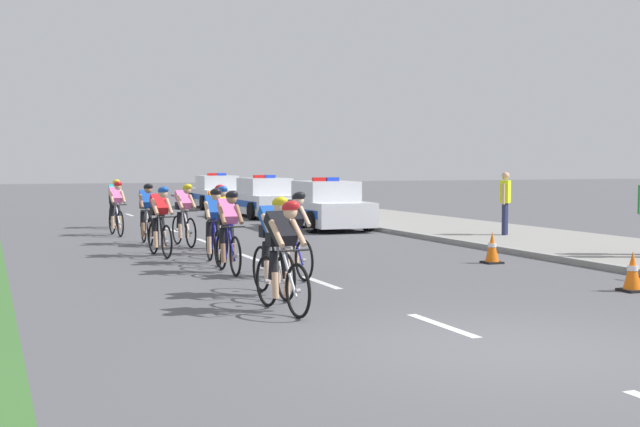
# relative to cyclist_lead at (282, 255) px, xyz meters

# --- Properties ---
(ground_plane) EXTENTS (160.00, 160.00, 0.00)m
(ground_plane) POSITION_rel_cyclist_lead_xyz_m (1.54, -2.99, -0.79)
(ground_plane) COLOR #56565B
(sidewalk_slab) EXTENTS (4.59, 60.00, 0.12)m
(sidewalk_slab) POSITION_rel_cyclist_lead_xyz_m (9.38, 11.01, -0.73)
(sidewalk_slab) COLOR gray
(sidewalk_slab) RESTS_ON ground
(kerb_edge) EXTENTS (0.16, 60.00, 0.13)m
(kerb_edge) POSITION_rel_cyclist_lead_xyz_m (7.17, 11.01, -0.72)
(kerb_edge) COLOR #9E9E99
(kerb_edge) RESTS_ON ground
(lane_markings_centre) EXTENTS (0.14, 29.60, 0.01)m
(lane_markings_centre) POSITION_rel_cyclist_lead_xyz_m (1.54, 8.42, -0.78)
(lane_markings_centre) COLOR white
(lane_markings_centre) RESTS_ON ground
(cyclist_lead) EXTENTS (0.45, 1.72, 1.56)m
(cyclist_lead) POSITION_rel_cyclist_lead_xyz_m (0.00, 0.00, 0.00)
(cyclist_lead) COLOR black
(cyclist_lead) RESTS_ON ground
(cyclist_second) EXTENTS (0.43, 1.72, 1.56)m
(cyclist_second) POSITION_rel_cyclist_lead_xyz_m (0.32, 1.32, 0.00)
(cyclist_second) COLOR black
(cyclist_second) RESTS_ON ground
(cyclist_third) EXTENTS (0.43, 1.72, 1.56)m
(cyclist_third) POSITION_rel_cyclist_lead_xyz_m (1.31, 3.15, 0.00)
(cyclist_third) COLOR black
(cyclist_third) RESTS_ON ground
(cyclist_fourth) EXTENTS (0.42, 1.72, 1.56)m
(cyclist_fourth) POSITION_rel_cyclist_lead_xyz_m (0.43, 4.16, 0.00)
(cyclist_fourth) COLOR black
(cyclist_fourth) RESTS_ON ground
(cyclist_fifth) EXTENTS (0.44, 1.72, 1.56)m
(cyclist_fifth) POSITION_rel_cyclist_lead_xyz_m (0.55, 5.66, 0.00)
(cyclist_fifth) COLOR black
(cyclist_fifth) RESTS_ON ground
(cyclist_sixth) EXTENTS (0.44, 1.72, 1.56)m
(cyclist_sixth) POSITION_rel_cyclist_lead_xyz_m (1.10, 7.19, 0.00)
(cyclist_sixth) COLOR black
(cyclist_sixth) RESTS_ON ground
(cyclist_seventh) EXTENTS (0.42, 1.72, 1.56)m
(cyclist_seventh) POSITION_rel_cyclist_lead_xyz_m (1.36, 8.47, 0.00)
(cyclist_seventh) COLOR black
(cyclist_seventh) RESTS_ON ground
(cyclist_eighth) EXTENTS (0.45, 1.72, 1.56)m
(cyclist_eighth) POSITION_rel_cyclist_lead_xyz_m (-0.20, 7.36, 0.00)
(cyclist_eighth) COLOR black
(cyclist_eighth) RESTS_ON ground
(cyclist_ninth) EXTENTS (0.45, 1.72, 1.56)m
(cyclist_ninth) POSITION_rel_cyclist_lead_xyz_m (0.78, 9.39, 0.00)
(cyclist_ninth) COLOR black
(cyclist_ninth) RESTS_ON ground
(cyclist_tenth) EXTENTS (0.44, 1.72, 1.56)m
(cyclist_tenth) POSITION_rel_cyclist_lead_xyz_m (-0.31, 13.05, 0.00)
(cyclist_tenth) COLOR black
(cyclist_tenth) RESTS_ON ground
(cyclist_eleventh) EXTENTS (0.42, 1.72, 1.56)m
(cyclist_eleventh) POSITION_rel_cyclist_lead_xyz_m (0.02, 10.14, 0.00)
(cyclist_eleventh) COLOR black
(cyclist_eleventh) RESTS_ON ground
(cyclist_twelfth) EXTENTS (0.43, 1.72, 1.56)m
(cyclist_twelfth) POSITION_rel_cyclist_lead_xyz_m (0.05, 15.84, 0.00)
(cyclist_twelfth) COLOR black
(cyclist_twelfth) RESTS_ON ground
(police_car_nearest) EXTENTS (2.16, 4.48, 1.59)m
(police_car_nearest) POSITION_rel_cyclist_lead_xyz_m (6.04, 13.10, -0.11)
(police_car_nearest) COLOR silver
(police_car_nearest) RESTS_ON ground
(police_car_second) EXTENTS (2.01, 4.41, 1.59)m
(police_car_second) POSITION_rel_cyclist_lead_xyz_m (6.04, 19.14, -0.11)
(police_car_second) COLOR silver
(police_car_second) RESTS_ON ground
(police_car_third) EXTENTS (2.14, 4.47, 1.59)m
(police_car_third) POSITION_rel_cyclist_lead_xyz_m (6.04, 26.00, -0.11)
(police_car_third) COLOR silver
(police_car_third) RESTS_ON ground
(traffic_cone_mid) EXTENTS (0.36, 0.36, 0.64)m
(traffic_cone_mid) POSITION_rel_cyclist_lead_xyz_m (5.77, 3.60, -0.48)
(traffic_cone_mid) COLOR black
(traffic_cone_mid) RESTS_ON ground
(traffic_cone_far) EXTENTS (0.36, 0.36, 0.64)m
(traffic_cone_far) POSITION_rel_cyclist_lead_xyz_m (5.72, -0.34, -0.48)
(traffic_cone_far) COLOR black
(traffic_cone_far) RESTS_ON ground
(spectator_closest) EXTENTS (0.44, 0.41, 1.68)m
(spectator_closest) POSITION_rel_cyclist_lead_xyz_m (9.11, 7.98, 0.30)
(spectator_closest) COLOR #23284C
(spectator_closest) RESTS_ON sidewalk_slab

